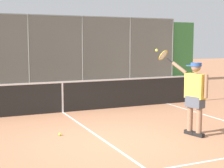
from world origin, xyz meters
TOP-DOWN VIEW (x-y plane):
  - ground_plane at (0.00, 0.00)m, footprint 60.00×60.00m
  - fence_backdrop at (0.00, -9.71)m, footprint 18.24×1.37m
  - tennis_net at (0.00, -3.57)m, footprint 9.77×0.09m
  - tennis_player at (-2.06, 0.22)m, footprint 0.71×1.31m
  - tennis_ball_near_baseline at (0.78, -0.98)m, footprint 0.07×0.07m

SIDE VIEW (x-z plane):
  - ground_plane at x=0.00m, z-range 0.00..0.00m
  - tennis_ball_near_baseline at x=0.78m, z-range 0.00..0.07m
  - tennis_net at x=0.00m, z-range -0.04..1.03m
  - tennis_player at x=-2.06m, z-range 0.00..1.99m
  - fence_backdrop at x=0.00m, z-range -0.09..3.30m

